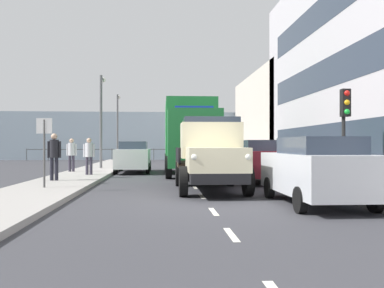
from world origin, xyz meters
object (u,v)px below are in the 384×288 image
at_px(lorry_cargo_green, 190,135).
at_px(lamp_post_promenade, 101,112).
at_px(truck_vintage_cream, 211,156).
at_px(car_white_oppositeside_0, 134,156).
at_px(pedestrian_in_dark_coat, 54,153).
at_px(street_sign, 44,140).
at_px(pedestrian_strolling, 89,153).
at_px(traffic_light_near, 345,116).
at_px(pedestrian_with_bag, 72,152).
at_px(lamp_post_far, 118,121).
at_px(car_maroon_kerbside_1, 259,161).
at_px(car_silver_kerbside_near, 316,170).

height_order(lorry_cargo_green, lamp_post_promenade, lamp_post_promenade).
height_order(truck_vintage_cream, car_white_oppositeside_0, truck_vintage_cream).
distance_m(pedestrian_in_dark_coat, street_sign, 2.74).
distance_m(pedestrian_in_dark_coat, pedestrian_strolling, 3.19).
distance_m(car_white_oppositeside_0, traffic_light_near, 12.68).
distance_m(pedestrian_with_bag, lamp_post_far, 15.90).
bearing_deg(truck_vintage_cream, lamp_post_promenade, -65.92).
bearing_deg(car_white_oppositeside_0, lamp_post_far, -80.44).
bearing_deg(street_sign, pedestrian_strolling, -94.22).
xyz_separation_m(car_maroon_kerbside_1, lamp_post_far, (7.95, -21.03, 2.83)).
height_order(pedestrian_with_bag, street_sign, street_sign).
bearing_deg(truck_vintage_cream, pedestrian_strolling, -50.32).
bearing_deg(lorry_cargo_green, car_silver_kerbside_near, 102.54).
relative_size(pedestrian_with_bag, traffic_light_near, 0.54).
xyz_separation_m(car_silver_kerbside_near, car_maroon_kerbside_1, (-0.00, -6.22, -0.00)).
xyz_separation_m(car_white_oppositeside_0, traffic_light_near, (-7.54, 10.07, 1.58)).
bearing_deg(truck_vintage_cream, lamp_post_far, -76.90).
xyz_separation_m(lorry_cargo_green, car_silver_kerbside_near, (-2.50, 11.22, -1.18)).
distance_m(car_silver_kerbside_near, car_maroon_kerbside_1, 6.22).
bearing_deg(car_maroon_kerbside_1, lamp_post_promenade, -48.86).
xyz_separation_m(lorry_cargo_green, car_maroon_kerbside_1, (-2.50, 5.00, -1.18)).
distance_m(truck_vintage_cream, lamp_post_promenade, 13.10).
xyz_separation_m(car_silver_kerbside_near, pedestrian_with_bag, (8.65, -11.57, 0.27)).
relative_size(pedestrian_with_bag, street_sign, 0.76).
xyz_separation_m(truck_vintage_cream, car_white_oppositeside_0, (3.18, -9.68, -0.28)).
height_order(lorry_cargo_green, traffic_light_near, lorry_cargo_green).
bearing_deg(traffic_light_near, truck_vintage_cream, -5.10).
distance_m(pedestrian_with_bag, street_sign, 8.23).
bearing_deg(traffic_light_near, pedestrian_with_bag, -39.54).
bearing_deg(car_white_oppositeside_0, lorry_cargo_green, 151.86).
relative_size(truck_vintage_cream, pedestrian_with_bag, 3.28).
bearing_deg(truck_vintage_cream, traffic_light_near, 174.90).
xyz_separation_m(car_maroon_kerbside_1, pedestrian_with_bag, (8.65, -5.35, 0.27)).
height_order(truck_vintage_cream, lamp_post_promenade, lamp_post_promenade).
relative_size(car_white_oppositeside_0, lamp_post_promenade, 0.83).
distance_m(lorry_cargo_green, lamp_post_promenade, 6.47).
bearing_deg(truck_vintage_cream, street_sign, -2.64).
bearing_deg(traffic_light_near, car_silver_kerbside_near, 53.96).
bearing_deg(car_maroon_kerbside_1, car_white_oppositeside_0, -50.16).
bearing_deg(lamp_post_promenade, pedestrian_in_dark_coat, 86.60).
bearing_deg(car_maroon_kerbside_1, pedestrian_strolling, -21.91).
height_order(pedestrian_in_dark_coat, pedestrian_strolling, pedestrian_in_dark_coat).
bearing_deg(lamp_post_promenade, car_maroon_kerbside_1, 131.14).
relative_size(traffic_light_near, street_sign, 1.42).
relative_size(lorry_cargo_green, car_white_oppositeside_0, 1.77).
bearing_deg(street_sign, pedestrian_with_bag, -83.77).
bearing_deg(pedestrian_strolling, lamp_post_promenade, -87.29).
bearing_deg(car_maroon_kerbside_1, lamp_post_far, -69.29).
height_order(lamp_post_far, street_sign, lamp_post_far).
height_order(car_silver_kerbside_near, lamp_post_promenade, lamp_post_promenade).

